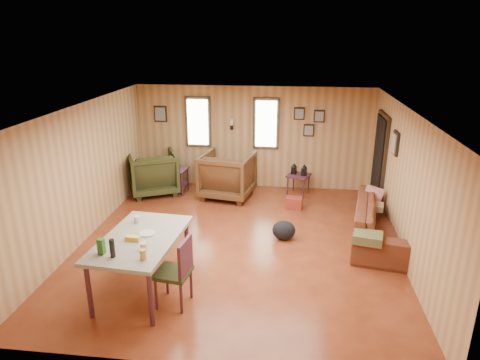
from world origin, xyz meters
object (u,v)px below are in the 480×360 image
Objects in this scene: sofa at (382,215)px; dining_table at (140,243)px; recliner_brown at (227,173)px; end_table at (175,176)px; recliner_green at (153,171)px; side_table at (299,174)px.

dining_table is at bearing 130.22° from sofa.
recliner_brown reaches higher than end_table.
recliner_brown reaches higher than recliner_green.
sofa is 3.17× the size of side_table.
recliner_green is 0.61× the size of dining_table.
recliner_green is at bearing 9.29° from recliner_brown.
recliner_brown is 0.64× the size of dining_table.
end_table is 0.95× the size of side_table.
recliner_green is at bearing 80.49° from sofa.
recliner_brown reaches higher than side_table.
dining_table reaches higher than recliner_green.
side_table is (2.84, 0.19, 0.11)m from end_table.
sofa is at bearing -23.31° from end_table.
dining_table reaches higher than sofa.
sofa is at bearing 34.27° from dining_table.
recliner_green reaches higher than end_table.
sofa is 2.21× the size of recliner_green.
recliner_brown reaches higher than sofa.
end_table is at bearing 165.81° from recliner_green.
end_table is 2.85m from side_table.
dining_table is (-0.66, -3.85, 0.22)m from recliner_brown.
recliner_green is (-1.73, 0.03, -0.03)m from recliner_brown.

